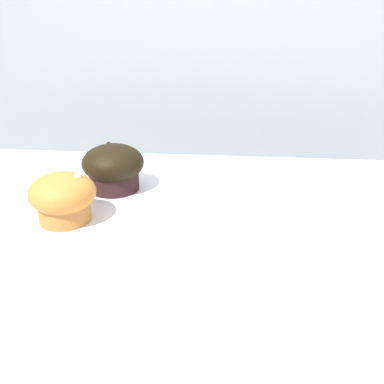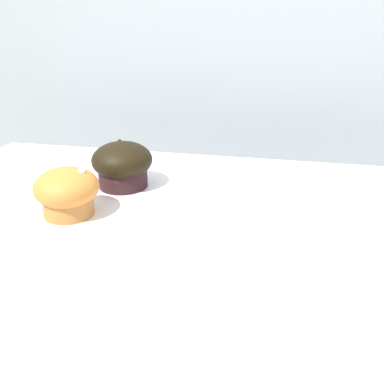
{
  "view_description": "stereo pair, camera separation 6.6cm",
  "coord_description": "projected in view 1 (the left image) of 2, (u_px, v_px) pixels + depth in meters",
  "views": [
    {
      "loc": [
        0.05,
        -0.59,
        1.2
      ],
      "look_at": [
        -0.01,
        0.02,
        0.94
      ],
      "focal_mm": 42.0,
      "sensor_mm": 36.0,
      "label": 1
    },
    {
      "loc": [
        0.11,
        -0.58,
        1.2
      ],
      "look_at": [
        -0.01,
        0.02,
        0.94
      ],
      "focal_mm": 42.0,
      "sensor_mm": 36.0,
      "label": 2
    }
  ],
  "objects": [
    {
      "name": "muffin_front_center",
      "position": [
        113.0,
        167.0,
        0.77
      ],
      "size": [
        0.11,
        0.11,
        0.08
      ],
      "color": "#311A1D",
      "rests_on": "display_counter"
    },
    {
      "name": "wall_back",
      "position": [
        215.0,
        120.0,
        1.21
      ],
      "size": [
        3.2,
        0.1,
        1.8
      ],
      "primitive_type": "cube",
      "color": "#A8B2B7",
      "rests_on": "ground"
    },
    {
      "name": "muffin_back_right",
      "position": [
        63.0,
        197.0,
        0.66
      ],
      "size": [
        0.1,
        0.1,
        0.08
      ],
      "color": "#C67C3B",
      "rests_on": "display_counter"
    }
  ]
}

